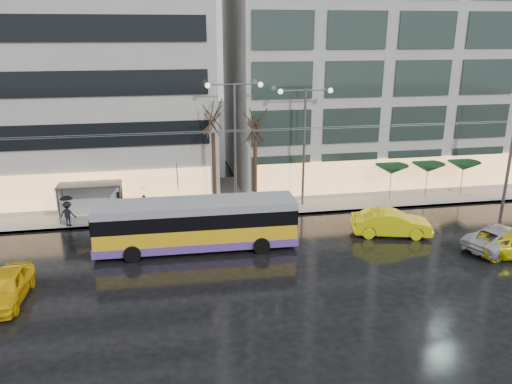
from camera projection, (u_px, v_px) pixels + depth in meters
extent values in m
plane|color=black|center=(227.00, 283.00, 25.96)|extent=(140.00, 140.00, 0.00)
cube|color=gray|center=(230.00, 196.00, 39.38)|extent=(80.00, 10.00, 0.15)
cube|color=slate|center=(239.00, 218.00, 34.74)|extent=(80.00, 0.10, 0.15)
cube|color=#9C9A95|center=(416.00, 29.00, 43.04)|extent=(32.00, 14.00, 25.00)
cube|color=gold|center=(197.00, 233.00, 29.66)|extent=(11.74, 2.66, 1.46)
cube|color=#5D3B93|center=(197.00, 241.00, 29.81)|extent=(11.78, 2.70, 0.49)
cube|color=black|center=(196.00, 216.00, 29.33)|extent=(11.76, 2.68, 0.88)
cube|color=gray|center=(196.00, 205.00, 29.12)|extent=(11.74, 2.66, 0.49)
cube|color=black|center=(293.00, 213.00, 30.26)|extent=(0.10, 2.24, 1.27)
cube|color=black|center=(93.00, 224.00, 28.49)|extent=(0.10, 2.24, 1.27)
cylinder|color=black|center=(255.00, 230.00, 31.53)|extent=(0.98, 0.36, 0.97)
cylinder|color=black|center=(261.00, 246.00, 29.24)|extent=(0.98, 0.36, 0.97)
cylinder|color=black|center=(135.00, 237.00, 30.41)|extent=(0.98, 0.36, 0.97)
cylinder|color=black|center=(132.00, 254.00, 28.12)|extent=(0.98, 0.36, 0.97)
cylinder|color=#595B60|center=(177.00, 178.00, 29.40)|extent=(0.13, 3.63, 2.56)
cylinder|color=#595B60|center=(177.00, 176.00, 29.86)|extent=(0.13, 3.63, 2.56)
cylinder|color=#595B60|center=(510.00, 159.00, 36.54)|extent=(0.24, 0.24, 7.00)
cylinder|color=#595B60|center=(230.00, 132.00, 29.41)|extent=(42.00, 0.04, 0.04)
cylinder|color=#595B60|center=(229.00, 130.00, 29.88)|extent=(42.00, 0.04, 0.04)
cube|color=#595B60|center=(89.00, 185.00, 33.64)|extent=(4.20, 1.60, 0.12)
cube|color=silver|center=(93.00, 199.00, 34.68)|extent=(4.00, 0.05, 2.20)
cube|color=white|center=(60.00, 204.00, 33.68)|extent=(0.10, 1.40, 2.20)
cylinder|color=#595B60|center=(59.00, 207.00, 33.03)|extent=(0.10, 0.10, 2.40)
cylinder|color=#595B60|center=(63.00, 200.00, 34.34)|extent=(0.10, 0.10, 2.40)
cylinder|color=#595B60|center=(121.00, 204.00, 33.70)|extent=(0.10, 0.10, 2.40)
cylinder|color=#595B60|center=(122.00, 197.00, 35.01)|extent=(0.10, 0.10, 2.40)
cylinder|color=#595B60|center=(235.00, 148.00, 34.97)|extent=(0.18, 0.18, 9.00)
cylinder|color=#595B60|center=(221.00, 85.00, 33.46)|extent=(1.80, 0.10, 0.10)
cylinder|color=#595B60|center=(247.00, 84.00, 33.76)|extent=(1.80, 0.10, 0.10)
sphere|color=#FFF2CC|center=(208.00, 86.00, 33.32)|extent=(0.36, 0.36, 0.36)
sphere|color=#FFF2CC|center=(260.00, 85.00, 33.93)|extent=(0.36, 0.36, 0.36)
cylinder|color=#595B60|center=(304.00, 149.00, 35.89)|extent=(0.18, 0.18, 8.50)
cylinder|color=#595B60|center=(293.00, 91.00, 34.45)|extent=(1.80, 0.10, 0.10)
cylinder|color=#595B60|center=(318.00, 90.00, 34.76)|extent=(1.80, 0.10, 0.10)
sphere|color=#FFF2CC|center=(280.00, 92.00, 34.32)|extent=(0.36, 0.36, 0.36)
sphere|color=#FFF2CC|center=(331.00, 90.00, 34.92)|extent=(0.36, 0.36, 0.36)
cylinder|color=black|center=(214.00, 172.00, 35.43)|extent=(0.28, 0.28, 5.60)
cylinder|color=black|center=(255.00, 174.00, 36.23)|extent=(0.28, 0.28, 4.90)
cylinder|color=#595B60|center=(390.00, 185.00, 38.22)|extent=(0.06, 0.06, 2.20)
cone|color=#0E3417|center=(392.00, 169.00, 37.85)|extent=(2.50, 2.50, 0.70)
cylinder|color=#595B60|center=(426.00, 183.00, 38.73)|extent=(0.06, 0.06, 2.20)
cone|color=#0E3417|center=(428.00, 168.00, 38.36)|extent=(2.50, 2.50, 0.70)
cylinder|color=#595B60|center=(462.00, 181.00, 39.23)|extent=(0.06, 0.06, 2.20)
cone|color=#0E3417|center=(464.00, 166.00, 38.86)|extent=(2.50, 2.50, 0.70)
imported|color=yellow|center=(6.00, 287.00, 23.94)|extent=(1.95, 4.53, 1.52)
imported|color=yellow|center=(391.00, 223.00, 31.76)|extent=(5.26, 2.89, 1.64)
imported|color=#AEAEB3|center=(499.00, 238.00, 29.80)|extent=(5.52, 4.24, 1.39)
imported|color=black|center=(144.00, 205.00, 34.76)|extent=(0.64, 0.52, 1.50)
imported|color=#F35197|center=(143.00, 192.00, 34.45)|extent=(1.23, 1.24, 0.88)
imported|color=black|center=(119.00, 203.00, 34.96)|extent=(1.02, 1.01, 1.66)
imported|color=black|center=(68.00, 214.00, 32.87)|extent=(1.25, 0.97, 1.69)
imported|color=black|center=(66.00, 201.00, 32.59)|extent=(1.05, 1.05, 0.72)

